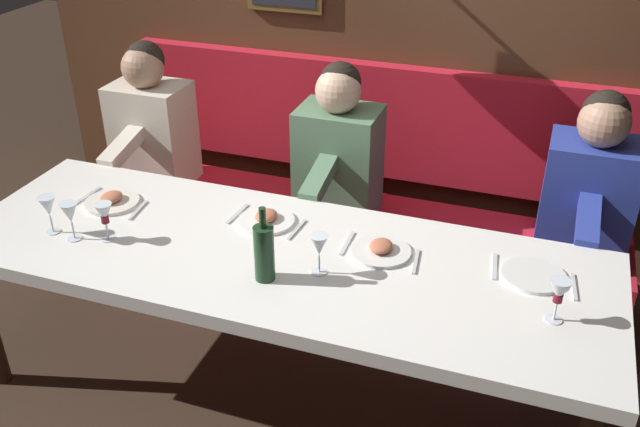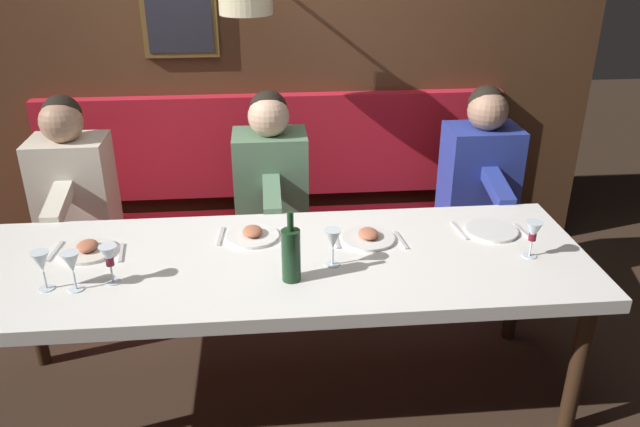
% 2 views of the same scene
% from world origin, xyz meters
% --- Properties ---
extents(ground_plane, '(12.00, 12.00, 0.00)m').
position_xyz_m(ground_plane, '(0.00, 0.00, 0.00)').
color(ground_plane, '#332319').
extents(dining_table, '(0.90, 2.64, 0.74)m').
position_xyz_m(dining_table, '(0.00, 0.00, 0.68)').
color(dining_table, silver).
rests_on(dining_table, ground_plane).
extents(banquette_bench, '(0.52, 2.84, 0.45)m').
position_xyz_m(banquette_bench, '(0.89, 0.00, 0.23)').
color(banquette_bench, red).
rests_on(banquette_bench, ground_plane).
extents(back_wall_panel, '(0.59, 4.04, 2.90)m').
position_xyz_m(back_wall_panel, '(1.46, 0.01, 1.36)').
color(back_wall_panel, '#51331E').
rests_on(back_wall_panel, ground_plane).
extents(diner_nearest, '(0.60, 0.40, 0.79)m').
position_xyz_m(diner_nearest, '(0.88, -1.16, 0.82)').
color(diner_nearest, '#283893').
rests_on(diner_nearest, banquette_bench).
extents(diner_near, '(0.60, 0.40, 0.79)m').
position_xyz_m(diner_near, '(0.88, 0.03, 0.82)').
color(diner_near, '#567A5B').
rests_on(diner_near, banquette_bench).
extents(diner_middle, '(0.60, 0.40, 0.79)m').
position_xyz_m(diner_middle, '(0.88, 1.09, 0.82)').
color(diner_middle, beige).
rests_on(diner_middle, banquette_bench).
extents(place_setting_0, '(0.24, 0.32, 0.05)m').
position_xyz_m(place_setting_0, '(0.13, -0.40, 0.75)').
color(place_setting_0, silver).
rests_on(place_setting_0, dining_table).
extents(place_setting_1, '(0.24, 0.32, 0.05)m').
position_xyz_m(place_setting_1, '(0.13, 0.84, 0.75)').
color(place_setting_1, silver).
rests_on(place_setting_1, dining_table).
extents(place_setting_2, '(0.24, 0.32, 0.01)m').
position_xyz_m(place_setting_2, '(0.16, -0.98, 0.75)').
color(place_setting_2, silver).
rests_on(place_setting_2, dining_table).
extents(place_setting_3, '(0.24, 0.32, 0.05)m').
position_xyz_m(place_setting_3, '(0.20, 0.12, 0.75)').
color(place_setting_3, white).
rests_on(place_setting_3, dining_table).
extents(wine_glass_0, '(0.07, 0.07, 0.16)m').
position_xyz_m(wine_glass_0, '(-0.08, -1.06, 0.86)').
color(wine_glass_0, silver).
rests_on(wine_glass_0, dining_table).
extents(wine_glass_1, '(0.07, 0.07, 0.16)m').
position_xyz_m(wine_glass_1, '(-0.14, 0.68, 0.86)').
color(wine_glass_1, silver).
rests_on(wine_glass_1, dining_table).
extents(wine_glass_2, '(0.07, 0.07, 0.16)m').
position_xyz_m(wine_glass_2, '(-0.18, 0.81, 0.86)').
color(wine_glass_2, silver).
rests_on(wine_glass_2, dining_table).
extents(wine_glass_3, '(0.07, 0.07, 0.16)m').
position_xyz_m(wine_glass_3, '(-0.16, 0.93, 0.86)').
color(wine_glass_3, silver).
rests_on(wine_glass_3, dining_table).
extents(wine_glass_4, '(0.07, 0.07, 0.16)m').
position_xyz_m(wine_glass_4, '(-0.08, -0.21, 0.86)').
color(wine_glass_4, silver).
rests_on(wine_glass_4, dining_table).
extents(wine_bottle, '(0.08, 0.08, 0.30)m').
position_xyz_m(wine_bottle, '(-0.18, -0.03, 0.86)').
color(wine_bottle, '#19381E').
rests_on(wine_bottle, dining_table).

